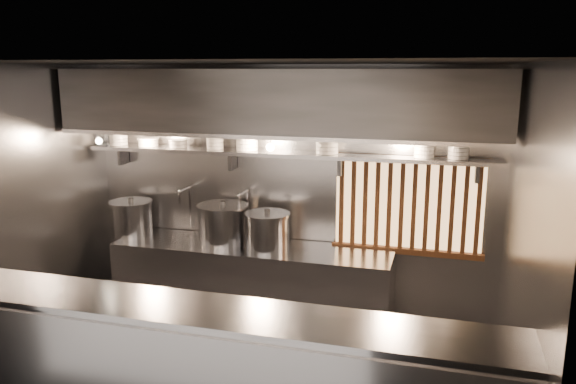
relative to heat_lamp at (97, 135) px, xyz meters
The scene contains 25 objects.
floor 2.93m from the heat_lamp, 24.14° to the right, with size 4.50×4.50×0.00m, color black.
ceiling 2.21m from the heat_lamp, 24.14° to the right, with size 4.50×4.50×0.00m, color black.
wall_back 2.11m from the heat_lamp, 18.89° to the left, with size 4.50×4.50×0.00m, color gray.
wall_left 1.14m from the heat_lamp, 112.49° to the right, with size 3.00×3.00×0.00m, color gray.
wall_right 4.29m from the heat_lamp, 11.59° to the right, with size 3.00×3.00×0.00m, color gray.
serving_counter 3.02m from the heat_lamp, 43.63° to the right, with size 4.50×0.56×1.13m.
cooking_bench 2.29m from the heat_lamp, ahead, with size 3.00×0.70×0.90m, color #9B9BA0.
bowl_shelf 1.96m from the heat_lamp, 13.90° to the left, with size 4.40×0.34×0.04m, color #9B9BA0.
exhaust_hood 1.95m from the heat_lamp, ahead, with size 4.40×0.81×0.65m.
wood_screen 3.33m from the heat_lamp, 10.68° to the left, with size 1.56×0.09×1.04m.
faucet_left 1.18m from the heat_lamp, 34.60° to the left, with size 0.04×0.30×0.50m.
faucet_right 1.71m from the heat_lamp, 19.61° to the left, with size 0.04×0.30×0.50m.
heat_lamp is the anchor object (origin of this frame).
pendant_bulb 1.83m from the heat_lamp, 11.00° to the left, with size 0.09×0.09×0.19m.
stock_pot_left 1.03m from the heat_lamp, 65.33° to the left, with size 0.62×0.62×0.43m.
stock_pot_mid 1.62m from the heat_lamp, 14.15° to the left, with size 0.73×0.73×0.46m.
stock_pot_right 2.05m from the heat_lamp, ahead, with size 0.51×0.51×0.43m.
bowl_stack_0 0.48m from the heat_lamp, 96.13° to the left, with size 0.22×0.22×0.13m.
bowl_stack_1 0.58m from the heat_lamp, 55.20° to the left, with size 0.24×0.24×0.09m.
bowl_stack_2 0.85m from the heat_lamp, 34.01° to the left, with size 0.21×0.21×0.09m.
bowl_stack_3 1.23m from the heat_lamp, 22.49° to the left, with size 0.20×0.20×0.13m.
bowl_stack_4 1.57m from the heat_lamp, 17.38° to the left, with size 0.25×0.25×0.17m.
bowl_stack_5 2.42m from the heat_lamp, 11.22° to the left, with size 0.24×0.24×0.13m.
bowl_stack_6 3.37m from the heat_lamp, ahead, with size 0.21×0.21×0.17m.
bowl_stack_7 3.69m from the heat_lamp, ahead, with size 0.21×0.21×0.17m.
Camera 1 is at (1.62, -4.27, 2.75)m, focal length 35.00 mm.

